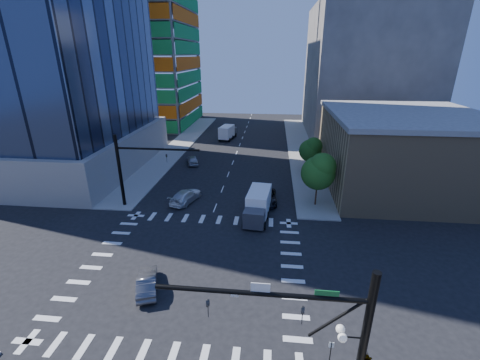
# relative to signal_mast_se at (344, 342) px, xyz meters

# --- Properties ---
(ground) EXTENTS (160.00, 160.00, 0.00)m
(ground) POSITION_rel_signal_mast_se_xyz_m (-10.60, 11.50, -5.01)
(ground) COLOR black
(ground) RESTS_ON ground
(road_markings) EXTENTS (20.00, 20.00, 0.01)m
(road_markings) POSITION_rel_signal_mast_se_xyz_m (-10.60, 11.50, -5.00)
(road_markings) COLOR silver
(road_markings) RESTS_ON ground
(sidewalk_ne) EXTENTS (5.00, 60.00, 0.15)m
(sidewalk_ne) POSITION_rel_signal_mast_se_xyz_m (1.90, 51.50, -4.93)
(sidewalk_ne) COLOR gray
(sidewalk_ne) RESTS_ON ground
(sidewalk_nw) EXTENTS (5.00, 60.00, 0.15)m
(sidewalk_nw) POSITION_rel_signal_mast_se_xyz_m (-23.10, 51.50, -4.93)
(sidewalk_nw) COLOR gray
(sidewalk_nw) RESTS_ON ground
(construction_building) EXTENTS (25.16, 34.50, 70.60)m
(construction_building) POSITION_rel_signal_mast_se_xyz_m (-38.02, 73.43, 19.60)
(construction_building) COLOR slate
(construction_building) RESTS_ON ground
(commercial_building) EXTENTS (20.50, 22.50, 10.60)m
(commercial_building) POSITION_rel_signal_mast_se_xyz_m (14.40, 33.50, 0.31)
(commercial_building) COLOR #9B825A
(commercial_building) RESTS_ON ground
(bg_building_ne) EXTENTS (24.00, 30.00, 28.00)m
(bg_building_ne) POSITION_rel_signal_mast_se_xyz_m (16.40, 66.50, 8.99)
(bg_building_ne) COLOR #605A56
(bg_building_ne) RESTS_ON ground
(signal_mast_se) EXTENTS (10.51, 2.48, 9.00)m
(signal_mast_se) POSITION_rel_signal_mast_se_xyz_m (0.00, 0.00, 0.00)
(signal_mast_se) COLOR black
(signal_mast_se) RESTS_ON sidewalk_se
(signal_mast_nw) EXTENTS (10.20, 0.40, 9.00)m
(signal_mast_nw) POSITION_rel_signal_mast_se_xyz_m (-20.60, 23.00, 0.49)
(signal_mast_nw) COLOR black
(signal_mast_nw) RESTS_ON sidewalk_nw
(tree_south) EXTENTS (4.16, 4.16, 6.82)m
(tree_south) POSITION_rel_signal_mast_se_xyz_m (2.03, 25.40, -0.32)
(tree_south) COLOR #382316
(tree_south) RESTS_ON sidewalk_ne
(tree_north) EXTENTS (3.54, 3.52, 5.78)m
(tree_north) POSITION_rel_signal_mast_se_xyz_m (2.33, 37.40, -1.02)
(tree_north) COLOR #382316
(tree_north) RESTS_ON sidewalk_ne
(no_parking_sign) EXTENTS (0.30, 0.06, 2.20)m
(no_parking_sign) POSITION_rel_signal_mast_se_xyz_m (0.10, 2.50, -3.63)
(no_parking_sign) COLOR black
(no_parking_sign) RESTS_ON ground
(car_nb_far) EXTENTS (2.65, 5.32, 1.45)m
(car_nb_far) POSITION_rel_signal_mast_se_xyz_m (-4.20, 25.78, -4.28)
(car_nb_far) COLOR black
(car_nb_far) RESTS_ON ground
(car_sb_near) EXTENTS (3.74, 5.86, 1.58)m
(car_sb_near) POSITION_rel_signal_mast_se_xyz_m (-14.67, 24.94, -4.22)
(car_sb_near) COLOR white
(car_sb_near) RESTS_ON ground
(car_sb_mid) EXTENTS (3.16, 4.71, 1.49)m
(car_sb_mid) POSITION_rel_signal_mast_se_xyz_m (-17.46, 39.94, -4.26)
(car_sb_mid) COLOR #A0A1A8
(car_sb_mid) RESTS_ON ground
(car_sb_cross) EXTENTS (2.84, 4.58, 1.43)m
(car_sb_cross) POSITION_rel_signal_mast_se_xyz_m (-13.47, 8.27, -4.29)
(car_sb_cross) COLOR #515156
(car_sb_cross) RESTS_ON ground
(box_truck_near) EXTENTS (3.17, 6.25, 3.16)m
(box_truck_near) POSITION_rel_signal_mast_se_xyz_m (-5.21, 21.20, -3.61)
(box_truck_near) COLOR black
(box_truck_near) RESTS_ON ground
(box_truck_far) EXTENTS (3.49, 6.24, 3.10)m
(box_truck_far) POSITION_rel_signal_mast_se_xyz_m (-13.77, 58.21, -3.64)
(box_truck_far) COLOR black
(box_truck_far) RESTS_ON ground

